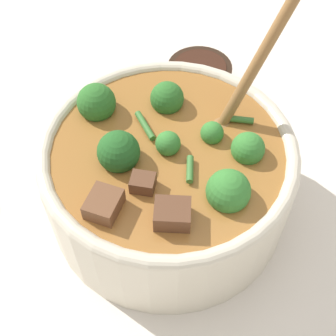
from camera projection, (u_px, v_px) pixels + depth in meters
name	position (u px, v px, depth m)	size (l,w,h in m)	color
ground_plane	(168.00, 204.00, 0.57)	(4.00, 4.00, 0.00)	silver
stew_bowl	(168.00, 172.00, 0.52)	(0.32, 0.28, 0.32)	beige
condiment_bowl	(199.00, 76.00, 0.68)	(0.09, 0.09, 0.04)	black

